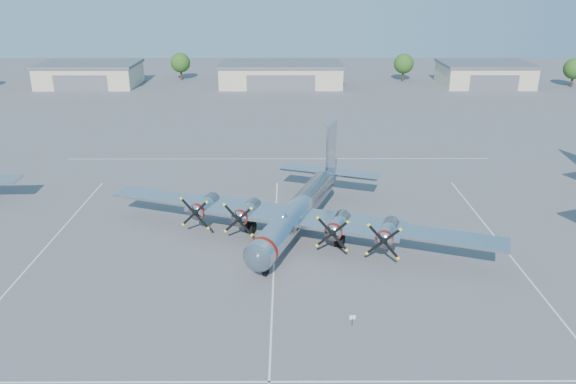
{
  "coord_description": "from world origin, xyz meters",
  "views": [
    {
      "loc": [
        1.09,
        -51.19,
        24.38
      ],
      "look_at": [
        1.31,
        3.6,
        3.2
      ],
      "focal_mm": 35.0,
      "sensor_mm": 36.0,
      "label": 1
    }
  ],
  "objects_px": {
    "hangar_west": "(90,74)",
    "hangar_center": "(281,74)",
    "tree_far_east": "(574,69)",
    "info_placard": "(352,318)",
    "main_bomber_b29": "(299,233)",
    "hangar_east": "(484,74)",
    "tree_east": "(404,64)",
    "tree_west": "(180,63)"
  },
  "relations": [
    {
      "from": "hangar_west",
      "to": "hangar_center",
      "type": "distance_m",
      "value": 45.0
    },
    {
      "from": "hangar_center",
      "to": "info_placard",
      "type": "xyz_separation_m",
      "value": [
        6.02,
        -97.78,
        -2.08
      ]
    },
    {
      "from": "hangar_east",
      "to": "tree_far_east",
      "type": "distance_m",
      "value": 20.15
    },
    {
      "from": "hangar_west",
      "to": "tree_east",
      "type": "height_order",
      "value": "tree_east"
    },
    {
      "from": "hangar_center",
      "to": "tree_far_east",
      "type": "distance_m",
      "value": 68.05
    },
    {
      "from": "hangar_east",
      "to": "main_bomber_b29",
      "type": "height_order",
      "value": "hangar_east"
    },
    {
      "from": "hangar_center",
      "to": "hangar_east",
      "type": "relative_size",
      "value": 1.39
    },
    {
      "from": "tree_east",
      "to": "info_placard",
      "type": "relative_size",
      "value": 7.35
    },
    {
      "from": "hangar_center",
      "to": "info_placard",
      "type": "distance_m",
      "value": 97.99
    },
    {
      "from": "tree_east",
      "to": "info_placard",
      "type": "height_order",
      "value": "tree_east"
    },
    {
      "from": "tree_east",
      "to": "tree_far_east",
      "type": "xyz_separation_m",
      "value": [
        38.0,
        -8.0,
        0.0
      ]
    },
    {
      "from": "hangar_west",
      "to": "tree_far_east",
      "type": "height_order",
      "value": "tree_far_east"
    },
    {
      "from": "tree_west",
      "to": "tree_east",
      "type": "height_order",
      "value": "same"
    },
    {
      "from": "hangar_east",
      "to": "tree_far_east",
      "type": "xyz_separation_m",
      "value": [
        20.0,
        -1.96,
        1.51
      ]
    },
    {
      "from": "tree_west",
      "to": "tree_east",
      "type": "distance_m",
      "value": 55.04
    },
    {
      "from": "tree_far_east",
      "to": "info_placard",
      "type": "distance_m",
      "value": 114.17
    },
    {
      "from": "hangar_east",
      "to": "tree_west",
      "type": "relative_size",
      "value": 3.1
    },
    {
      "from": "hangar_east",
      "to": "main_bomber_b29",
      "type": "bearing_deg",
      "value": -119.17
    },
    {
      "from": "tree_west",
      "to": "tree_east",
      "type": "xyz_separation_m",
      "value": [
        55.0,
        -2.0,
        0.0
      ]
    },
    {
      "from": "hangar_center",
      "to": "hangar_east",
      "type": "bearing_deg",
      "value": 0.0
    },
    {
      "from": "hangar_east",
      "to": "main_bomber_b29",
      "type": "distance_m",
      "value": 93.48
    },
    {
      "from": "tree_east",
      "to": "main_bomber_b29",
      "type": "height_order",
      "value": "tree_east"
    },
    {
      "from": "hangar_west",
      "to": "main_bomber_b29",
      "type": "height_order",
      "value": "hangar_west"
    },
    {
      "from": "tree_far_east",
      "to": "info_placard",
      "type": "bearing_deg",
      "value": -122.9
    },
    {
      "from": "main_bomber_b29",
      "to": "hangar_center",
      "type": "bearing_deg",
      "value": 111.55
    },
    {
      "from": "hangar_west",
      "to": "hangar_east",
      "type": "xyz_separation_m",
      "value": [
        93.0,
        0.0,
        0.0
      ]
    },
    {
      "from": "tree_west",
      "to": "tree_east",
      "type": "bearing_deg",
      "value": -2.08
    },
    {
      "from": "hangar_east",
      "to": "hangar_center",
      "type": "bearing_deg",
      "value": -180.0
    },
    {
      "from": "hangar_west",
      "to": "hangar_east",
      "type": "relative_size",
      "value": 1.1
    },
    {
      "from": "hangar_center",
      "to": "tree_east",
      "type": "relative_size",
      "value": 4.31
    },
    {
      "from": "hangar_east",
      "to": "info_placard",
      "type": "bearing_deg",
      "value": -113.24
    },
    {
      "from": "hangar_west",
      "to": "main_bomber_b29",
      "type": "xyz_separation_m",
      "value": [
        47.46,
        -81.59,
        -2.71
      ]
    },
    {
      "from": "hangar_west",
      "to": "info_placard",
      "type": "height_order",
      "value": "hangar_west"
    },
    {
      "from": "hangar_center",
      "to": "tree_far_east",
      "type": "height_order",
      "value": "tree_far_east"
    },
    {
      "from": "hangar_west",
      "to": "tree_far_east",
      "type": "bearing_deg",
      "value": -1.0
    },
    {
      "from": "hangar_east",
      "to": "info_placard",
      "type": "relative_size",
      "value": 22.8
    },
    {
      "from": "tree_far_east",
      "to": "tree_east",
      "type": "bearing_deg",
      "value": 168.11
    },
    {
      "from": "hangar_center",
      "to": "tree_east",
      "type": "bearing_deg",
      "value": 11.38
    },
    {
      "from": "hangar_west",
      "to": "hangar_east",
      "type": "distance_m",
      "value": 93.0
    },
    {
      "from": "hangar_center",
      "to": "tree_east",
      "type": "xyz_separation_m",
      "value": [
        30.0,
        6.04,
        1.51
      ]
    },
    {
      "from": "tree_far_east",
      "to": "hangar_east",
      "type": "bearing_deg",
      "value": 174.39
    },
    {
      "from": "hangar_west",
      "to": "info_placard",
      "type": "bearing_deg",
      "value": -62.45
    }
  ]
}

